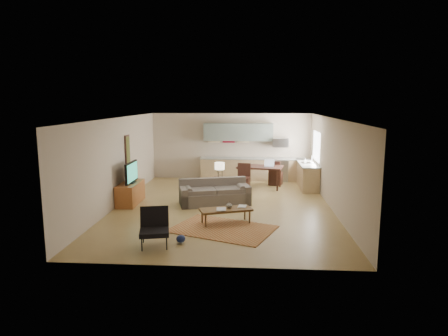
# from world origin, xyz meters

# --- Properties ---
(room) EXTENTS (9.00, 9.00, 9.00)m
(room) POSITION_xyz_m (0.00, 0.00, 1.35)
(room) COLOR olive
(room) RESTS_ON ground
(kitchen_counter_back) EXTENTS (4.26, 0.64, 0.92)m
(kitchen_counter_back) POSITION_xyz_m (0.90, 4.18, 0.46)
(kitchen_counter_back) COLOR tan
(kitchen_counter_back) RESTS_ON ground
(kitchen_counter_right) EXTENTS (0.64, 2.26, 0.92)m
(kitchen_counter_right) POSITION_xyz_m (2.93, 3.00, 0.46)
(kitchen_counter_right) COLOR tan
(kitchen_counter_right) RESTS_ON ground
(kitchen_range) EXTENTS (0.62, 0.62, 0.90)m
(kitchen_range) POSITION_xyz_m (2.00, 4.18, 0.45)
(kitchen_range) COLOR #A5A8AD
(kitchen_range) RESTS_ON ground
(kitchen_microwave) EXTENTS (0.62, 0.40, 0.35)m
(kitchen_microwave) POSITION_xyz_m (2.00, 4.20, 1.55)
(kitchen_microwave) COLOR #A5A8AD
(kitchen_microwave) RESTS_ON room
(upper_cabinets) EXTENTS (2.80, 0.34, 0.70)m
(upper_cabinets) POSITION_xyz_m (0.30, 4.33, 1.95)
(upper_cabinets) COLOR slate
(upper_cabinets) RESTS_ON room
(window_right) EXTENTS (0.02, 1.40, 1.05)m
(window_right) POSITION_xyz_m (3.23, 3.00, 1.55)
(window_right) COLOR white
(window_right) RESTS_ON room
(wall_art_left) EXTENTS (0.06, 0.42, 1.10)m
(wall_art_left) POSITION_xyz_m (-3.21, 0.90, 1.55)
(wall_art_left) COLOR olive
(wall_art_left) RESTS_ON room
(triptych) EXTENTS (1.70, 0.04, 0.50)m
(triptych) POSITION_xyz_m (-0.10, 4.47, 1.75)
(triptych) COLOR #FDE8BF
(triptych) RESTS_ON room
(rug) EXTENTS (2.90, 2.48, 0.02)m
(rug) POSITION_xyz_m (0.14, -2.19, 0.01)
(rug) COLOR #8F3C1A
(rug) RESTS_ON floor
(sofa) EXTENTS (2.43, 1.56, 0.78)m
(sofa) POSITION_xyz_m (-0.29, 0.25, 0.39)
(sofa) COLOR #5F554D
(sofa) RESTS_ON floor
(coffee_table) EXTENTS (1.47, 0.98, 0.41)m
(coffee_table) POSITION_xyz_m (0.19, -1.70, 0.21)
(coffee_table) COLOR #4F3417
(coffee_table) RESTS_ON floor
(book_a) EXTENTS (0.28, 0.35, 0.03)m
(book_a) POSITION_xyz_m (-0.05, -1.85, 0.42)
(book_a) COLOR maroon
(book_a) RESTS_ON coffee_table
(book_b) EXTENTS (0.29, 0.35, 0.02)m
(book_b) POSITION_xyz_m (0.51, -1.47, 0.42)
(book_b) COLOR navy
(book_b) RESTS_ON coffee_table
(vase) EXTENTS (0.19, 0.19, 0.16)m
(vase) POSITION_xyz_m (0.27, -1.62, 0.49)
(vase) COLOR black
(vase) RESTS_ON coffee_table
(armchair) EXTENTS (0.88, 0.88, 0.85)m
(armchair) POSITION_xyz_m (-1.29, -3.47, 0.42)
(armchair) COLOR black
(armchair) RESTS_ON floor
(tv_credenza) EXTENTS (0.55, 1.43, 0.66)m
(tv_credenza) POSITION_xyz_m (-2.95, 0.18, 0.33)
(tv_credenza) COLOR brown
(tv_credenza) RESTS_ON floor
(tv) EXTENTS (0.11, 1.10, 0.66)m
(tv) POSITION_xyz_m (-2.90, 0.18, 0.99)
(tv) COLOR black
(tv) RESTS_ON tv_credenza
(console_table) EXTENTS (0.67, 0.56, 0.67)m
(console_table) POSITION_xyz_m (-0.21, 1.15, 0.34)
(console_table) COLOR #361C16
(console_table) RESTS_ON floor
(table_lamp) EXTENTS (0.44, 0.44, 0.54)m
(table_lamp) POSITION_xyz_m (-0.21, 1.15, 0.94)
(table_lamp) COLOR beige
(table_lamp) RESTS_ON console_table
(dining_table) EXTENTS (1.77, 1.23, 0.82)m
(dining_table) POSITION_xyz_m (1.17, 2.76, 0.41)
(dining_table) COLOR #361C16
(dining_table) RESTS_ON floor
(dining_chair_near) EXTENTS (0.54, 0.56, 0.99)m
(dining_chair_near) POSITION_xyz_m (0.55, 2.17, 0.50)
(dining_chair_near) COLOR #361C16
(dining_chair_near) RESTS_ON floor
(dining_chair_far) EXTENTS (0.59, 0.60, 0.95)m
(dining_chair_far) POSITION_xyz_m (1.78, 3.35, 0.48)
(dining_chair_far) COLOR #361C16
(dining_chair_far) RESTS_ON floor
(laptop) EXTENTS (0.38, 0.30, 0.26)m
(laptop) POSITION_xyz_m (1.49, 2.65, 0.95)
(laptop) COLOR #A5A8AD
(laptop) RESTS_ON dining_table
(soap_bottle) EXTENTS (0.11, 0.11, 0.19)m
(soap_bottle) POSITION_xyz_m (2.83, 2.95, 1.02)
(soap_bottle) COLOR #FDE8BF
(soap_bottle) RESTS_ON kitchen_counter_right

